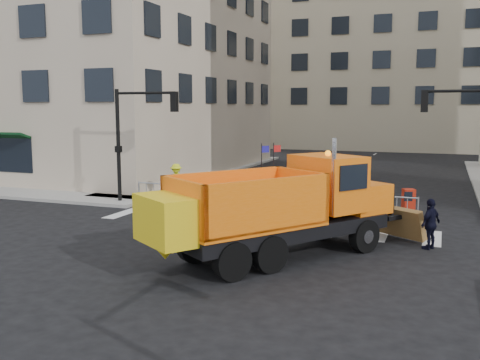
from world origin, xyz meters
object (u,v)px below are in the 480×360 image
at_px(worker, 176,180).
at_px(newspaper_box, 408,202).
at_px(cop_c, 431,224).
at_px(cop_b, 359,216).
at_px(plow_truck, 277,206).
at_px(cop_a, 363,201).

relative_size(worker, newspaper_box, 1.49).
bearing_deg(worker, cop_c, -30.23).
bearing_deg(cop_b, plow_truck, 76.82).
distance_m(cop_a, newspaper_box, 2.59).
height_order(worker, newspaper_box, worker).
bearing_deg(newspaper_box, cop_a, -152.13).
distance_m(cop_c, newspaper_box, 4.76).
distance_m(cop_a, cop_c, 3.64).
relative_size(cop_b, worker, 1.17).
bearing_deg(plow_truck, worker, 77.59).
bearing_deg(cop_c, plow_truck, -27.53).
bearing_deg(cop_c, cop_a, -106.64).
relative_size(cop_a, cop_c, 1.20).
xyz_separation_m(plow_truck, worker, (-7.75, 8.32, -0.65)).
height_order(cop_c, newspaper_box, cop_c).
xyz_separation_m(cop_c, newspaper_box, (-0.97, 4.66, -0.13)).
distance_m(cop_b, newspaper_box, 4.95).
xyz_separation_m(cop_c, worker, (-12.05, 5.51, 0.14)).
bearing_deg(cop_c, cop_b, -57.82).
relative_size(cop_a, newspaper_box, 1.81).
bearing_deg(newspaper_box, worker, 150.70).
xyz_separation_m(plow_truck, cop_b, (2.04, 2.69, -0.67)).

